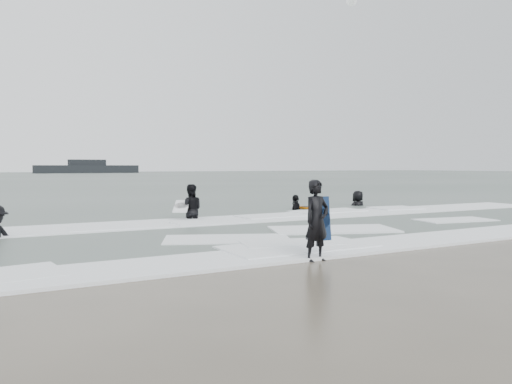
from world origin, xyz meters
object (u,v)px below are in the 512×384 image
surfer_centre (316,261)px  surfer_right_far (358,207)px  surfer_right_near (296,210)px  surfer_wading (191,220)px  vessel_horizon (87,168)px

surfer_centre → surfer_right_far: (9.80, 10.61, 0.00)m
surfer_right_near → surfer_wading: bearing=-26.0°
surfer_centre → surfer_right_near: 11.84m
surfer_right_far → surfer_wading: bearing=-2.9°
surfer_right_near → surfer_centre: bearing=17.3°
surfer_centre → surfer_right_near: (5.96, 10.23, 0.00)m
surfer_wading → surfer_centre: bearing=106.2°
surfer_right_far → surfer_centre: bearing=32.1°
surfer_right_near → surfer_right_far: bearing=143.1°
surfer_right_near → vessel_horizon: bearing=-137.4°
surfer_wading → surfer_right_far: 9.66m
surfer_right_near → surfer_right_far: (3.84, 0.38, 0.00)m
surfer_centre → vessel_horizon: 134.17m
surfer_wading → vessel_horizon: (16.23, 124.56, 1.37)m
surfer_wading → vessel_horizon: size_ratio=0.07×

